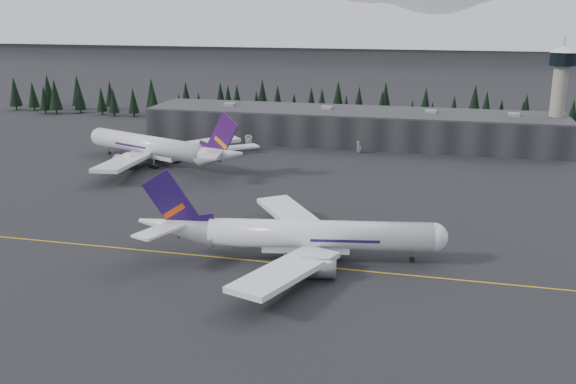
% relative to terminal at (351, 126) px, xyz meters
% --- Properties ---
extents(ground, '(1400.00, 1400.00, 0.00)m').
position_rel_terminal_xyz_m(ground, '(0.00, -125.00, -6.30)').
color(ground, black).
rests_on(ground, ground).
extents(taxiline, '(400.00, 0.40, 0.02)m').
position_rel_terminal_xyz_m(taxiline, '(0.00, -127.00, -6.29)').
color(taxiline, gold).
rests_on(taxiline, ground).
extents(terminal, '(160.00, 30.00, 12.60)m').
position_rel_terminal_xyz_m(terminal, '(0.00, 0.00, 0.00)').
color(terminal, black).
rests_on(terminal, ground).
extents(control_tower, '(10.00, 10.00, 37.70)m').
position_rel_terminal_xyz_m(control_tower, '(75.00, 3.00, 17.11)').
color(control_tower, gray).
rests_on(control_tower, ground).
extents(treeline, '(360.00, 20.00, 15.00)m').
position_rel_terminal_xyz_m(treeline, '(0.00, 37.00, 1.20)').
color(treeline, black).
rests_on(treeline, ground).
extents(mountain_ridge, '(4400.00, 900.00, 420.00)m').
position_rel_terminal_xyz_m(mountain_ridge, '(0.00, 875.00, -6.30)').
color(mountain_ridge, white).
rests_on(mountain_ridge, ground).
extents(jet_main, '(64.90, 59.43, 19.21)m').
position_rel_terminal_xyz_m(jet_main, '(5.71, -124.02, -0.88)').
color(jet_main, silver).
rests_on(jet_main, ground).
extents(jet_parked, '(67.63, 60.26, 20.66)m').
position_rel_terminal_xyz_m(jet_parked, '(-56.55, -52.81, -0.47)').
color(jet_parked, silver).
rests_on(jet_parked, ground).
extents(gse_vehicle_a, '(3.39, 6.02, 1.59)m').
position_rel_terminal_xyz_m(gse_vehicle_a, '(-34.98, -23.07, -5.51)').
color(gse_vehicle_a, white).
rests_on(gse_vehicle_a, ground).
extents(gse_vehicle_b, '(4.80, 2.76, 1.54)m').
position_rel_terminal_xyz_m(gse_vehicle_b, '(5.68, -19.05, -5.53)').
color(gse_vehicle_b, silver).
rests_on(gse_vehicle_b, ground).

